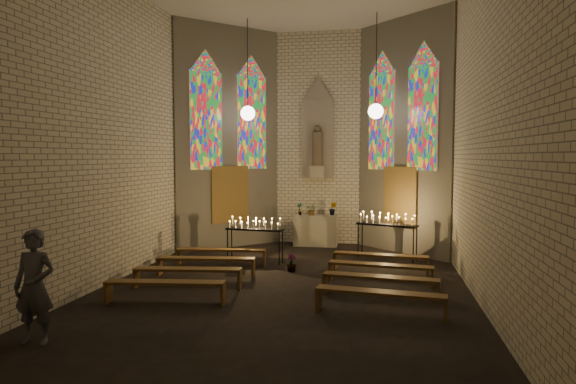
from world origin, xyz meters
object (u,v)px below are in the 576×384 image
object	(u,v)px
visitor	(34,287)
votive_stand_right	(387,221)
votive_stand_left	(255,226)
aisle_flower_pot	(292,263)
altar	(316,230)

from	to	relation	value
visitor	votive_stand_right	bearing A→B (deg)	50.78
votive_stand_left	votive_stand_right	bearing A→B (deg)	23.03
aisle_flower_pot	votive_stand_left	size ratio (longest dim) A/B	0.27
altar	aisle_flower_pot	size ratio (longest dim) A/B	3.18
aisle_flower_pot	visitor	bearing A→B (deg)	-118.67
altar	votive_stand_right	world-z (taller)	votive_stand_right
votive_stand_left	visitor	size ratio (longest dim) A/B	0.91
altar	votive_stand_left	size ratio (longest dim) A/B	0.86
aisle_flower_pot	votive_stand_right	size ratio (longest dim) A/B	0.25
altar	votive_stand_left	distance (m)	3.24
visitor	altar	bearing A→B (deg)	67.73
votive_stand_right	visitor	distance (m)	9.36
aisle_flower_pot	altar	bearing A→B (deg)	88.25
votive_stand_right	visitor	bearing A→B (deg)	-106.14
aisle_flower_pot	votive_stand_right	xyz separation A→B (m)	(2.38, 2.03, 0.86)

